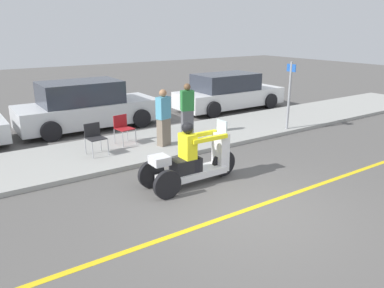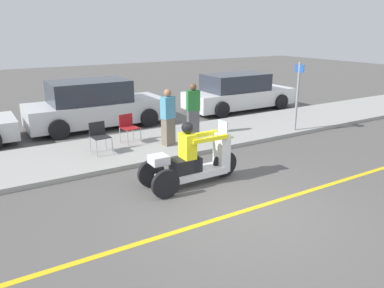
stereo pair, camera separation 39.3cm
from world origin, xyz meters
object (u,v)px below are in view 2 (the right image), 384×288
object	(u,v)px
parked_car_lot_center	(238,93)
folding_chair_curbside	(99,134)
folding_chair_set_back	(128,125)
parked_car_lot_left	(95,105)
spectator_far_back	(168,118)
street_sign	(297,94)
motorcycle_trike	(192,162)
spectator_mid_group	(193,111)

from	to	relation	value
parked_car_lot_center	folding_chair_curbside	bearing A→B (deg)	-157.52
folding_chair_set_back	parked_car_lot_left	distance (m)	2.70
spectator_far_back	street_sign	distance (m)	4.39
street_sign	spectator_far_back	bearing A→B (deg)	170.59
folding_chair_curbside	parked_car_lot_left	world-z (taller)	parked_car_lot_left
motorcycle_trike	folding_chair_set_back	world-z (taller)	motorcycle_trike
motorcycle_trike	spectator_mid_group	xyz separation A→B (m)	(1.87, 3.04, 0.39)
parked_car_lot_center	folding_chair_set_back	bearing A→B (deg)	-157.99
parked_car_lot_left	parked_car_lot_center	bearing A→B (deg)	-2.98
folding_chair_curbside	street_sign	distance (m)	6.34
motorcycle_trike	folding_chair_set_back	bearing A→B (deg)	92.42
parked_car_lot_left	street_sign	xyz separation A→B (m)	(5.33, -4.25, 0.55)
motorcycle_trike	spectator_far_back	distance (m)	2.67
folding_chair_set_back	folding_chair_curbside	bearing A→B (deg)	-154.87
motorcycle_trike	street_sign	xyz separation A→B (m)	(5.05, 1.82, 0.80)
motorcycle_trike	street_sign	size ratio (longest dim) A/B	1.07
street_sign	folding_chair_set_back	bearing A→B (deg)	163.35
folding_chair_set_back	street_sign	world-z (taller)	street_sign
folding_chair_curbside	folding_chair_set_back	world-z (taller)	same
parked_car_lot_left	street_sign	bearing A→B (deg)	-38.54
folding_chair_set_back	street_sign	size ratio (longest dim) A/B	0.37
folding_chair_set_back	parked_car_lot_left	size ratio (longest dim) A/B	0.17
folding_chair_curbside	parked_car_lot_center	xyz separation A→B (m)	(6.91, 2.86, 0.09)
parked_car_lot_left	street_sign	distance (m)	6.84
motorcycle_trike	parked_car_lot_left	distance (m)	6.08
parked_car_lot_center	parked_car_lot_left	xyz separation A→B (m)	(-6.03, 0.31, 0.05)
spectator_mid_group	folding_chair_curbside	distance (m)	3.05
spectator_far_back	parked_car_lot_center	xyz separation A→B (m)	(5.01, 3.22, -0.18)
spectator_far_back	spectator_mid_group	bearing A→B (deg)	24.13
street_sign	parked_car_lot_left	bearing A→B (deg)	141.46
spectator_mid_group	spectator_far_back	bearing A→B (deg)	-155.87
spectator_far_back	spectator_mid_group	size ratio (longest dim) A/B	0.99
parked_car_lot_center	parked_car_lot_left	bearing A→B (deg)	177.02
spectator_far_back	folding_chair_set_back	xyz separation A→B (m)	(-0.88, 0.84, -0.27)
parked_car_lot_center	street_sign	size ratio (longest dim) A/B	2.16
folding_chair_curbside	parked_car_lot_center	bearing A→B (deg)	22.48
folding_chair_set_back	parked_car_lot_left	bearing A→B (deg)	93.04
motorcycle_trike	street_sign	distance (m)	5.42
spectator_mid_group	folding_chair_set_back	world-z (taller)	spectator_mid_group
parked_car_lot_center	street_sign	bearing A→B (deg)	-100.12
folding_chair_curbside	parked_car_lot_center	distance (m)	7.48
folding_chair_curbside	spectator_far_back	bearing A→B (deg)	-10.66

